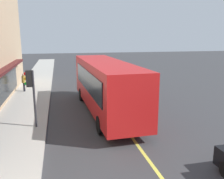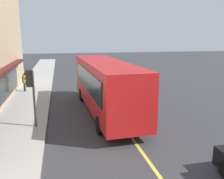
{
  "view_description": "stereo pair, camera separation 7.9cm",
  "coord_description": "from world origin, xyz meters",
  "px_view_note": "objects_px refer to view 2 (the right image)",
  "views": [
    {
      "loc": [
        -14.62,
        3.54,
        5.16
      ],
      "look_at": [
        1.02,
        0.08,
        1.6
      ],
      "focal_mm": 38.94,
      "sensor_mm": 36.0,
      "label": 1
    },
    {
      "loc": [
        -14.64,
        3.47,
        5.16
      ],
      "look_at": [
        1.02,
        0.08,
        1.6
      ],
      "focal_mm": 38.94,
      "sensor_mm": 36.0,
      "label": 2
    }
  ],
  "objects_px": {
    "bus": "(105,84)",
    "pedestrian_waiting": "(24,81)",
    "car_maroon": "(118,77)",
    "traffic_light": "(30,85)"
  },
  "relations": [
    {
      "from": "pedestrian_waiting",
      "to": "bus",
      "type": "bearing_deg",
      "value": -139.95
    },
    {
      "from": "car_maroon",
      "to": "pedestrian_waiting",
      "type": "relative_size",
      "value": 2.62
    },
    {
      "from": "traffic_light",
      "to": "car_maroon",
      "type": "height_order",
      "value": "traffic_light"
    },
    {
      "from": "traffic_light",
      "to": "car_maroon",
      "type": "relative_size",
      "value": 0.74
    },
    {
      "from": "bus",
      "to": "traffic_light",
      "type": "distance_m",
      "value": 5.04
    },
    {
      "from": "bus",
      "to": "pedestrian_waiting",
      "type": "relative_size",
      "value": 6.79
    },
    {
      "from": "bus",
      "to": "car_maroon",
      "type": "distance_m",
      "value": 10.26
    },
    {
      "from": "bus",
      "to": "traffic_light",
      "type": "height_order",
      "value": "bus"
    },
    {
      "from": "traffic_light",
      "to": "bus",
      "type": "bearing_deg",
      "value": -64.96
    },
    {
      "from": "bus",
      "to": "car_maroon",
      "type": "bearing_deg",
      "value": -18.7
    }
  ]
}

